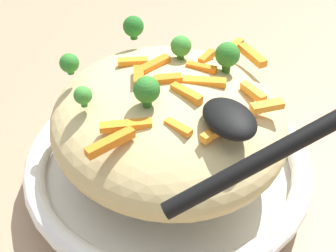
# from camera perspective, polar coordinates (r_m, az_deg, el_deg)

# --- Properties ---
(ground_plane) EXTENTS (2.40, 2.40, 0.00)m
(ground_plane) POSITION_cam_1_polar(r_m,az_deg,el_deg) (0.50, 0.00, -7.28)
(ground_plane) COLOR #9E7F60
(serving_bowl) EXTENTS (0.30, 0.30, 0.05)m
(serving_bowl) POSITION_cam_1_polar(r_m,az_deg,el_deg) (0.48, 0.00, -5.13)
(serving_bowl) COLOR white
(serving_bowl) RESTS_ON ground_plane
(pasta_mound) EXTENTS (0.25, 0.23, 0.09)m
(pasta_mound) POSITION_cam_1_polar(r_m,az_deg,el_deg) (0.44, 0.00, 0.79)
(pasta_mound) COLOR #D1BA7A
(pasta_mound) RESTS_ON serving_bowl
(carrot_piece_0) EXTENTS (0.02, 0.04, 0.01)m
(carrot_piece_0) POSITION_cam_1_polar(r_m,az_deg,el_deg) (0.35, -7.52, -2.14)
(carrot_piece_0) COLOR orange
(carrot_piece_0) RESTS_ON pasta_mound
(carrot_piece_1) EXTENTS (0.03, 0.02, 0.01)m
(carrot_piece_1) POSITION_cam_1_polar(r_m,az_deg,el_deg) (0.36, 1.33, -0.17)
(carrot_piece_1) COLOR orange
(carrot_piece_1) RESTS_ON pasta_mound
(carrot_piece_2) EXTENTS (0.03, 0.02, 0.01)m
(carrot_piece_2) POSITION_cam_1_polar(r_m,az_deg,el_deg) (0.41, -3.83, 6.48)
(carrot_piece_2) COLOR orange
(carrot_piece_2) RESTS_ON pasta_mound
(carrot_piece_3) EXTENTS (0.03, 0.02, 0.01)m
(carrot_piece_3) POSITION_cam_1_polar(r_m,az_deg,el_deg) (0.39, 2.41, 4.23)
(carrot_piece_3) COLOR orange
(carrot_piece_3) RESTS_ON pasta_mound
(carrot_piece_4) EXTENTS (0.04, 0.01, 0.01)m
(carrot_piece_4) POSITION_cam_1_polar(r_m,az_deg,el_deg) (0.47, 10.91, 9.07)
(carrot_piece_4) COLOR orange
(carrot_piece_4) RESTS_ON pasta_mound
(carrot_piece_5) EXTENTS (0.02, 0.03, 0.01)m
(carrot_piece_5) POSITION_cam_1_polar(r_m,az_deg,el_deg) (0.48, 8.62, 10.22)
(carrot_piece_5) COLOR orange
(carrot_piece_5) RESTS_ON pasta_mound
(carrot_piece_6) EXTENTS (0.02, 0.03, 0.01)m
(carrot_piece_6) POSITION_cam_1_polar(r_m,az_deg,el_deg) (0.41, 0.10, 6.22)
(carrot_piece_6) COLOR orange
(carrot_piece_6) RESTS_ON pasta_mound
(carrot_piece_7) EXTENTS (0.02, 0.04, 0.01)m
(carrot_piece_7) POSITION_cam_1_polar(r_m,az_deg,el_deg) (0.43, -2.20, 7.89)
(carrot_piece_7) COLOR orange
(carrot_piece_7) RESTS_ON pasta_mound
(carrot_piece_8) EXTENTS (0.03, 0.04, 0.01)m
(carrot_piece_8) POSITION_cam_1_polar(r_m,az_deg,el_deg) (0.41, 4.75, 5.77)
(carrot_piece_8) COLOR orange
(carrot_piece_8) RESTS_ON pasta_mound
(carrot_piece_9) EXTENTS (0.01, 0.03, 0.01)m
(carrot_piece_9) POSITION_cam_1_polar(r_m,az_deg,el_deg) (0.40, 12.78, 2.57)
(carrot_piece_9) COLOR orange
(carrot_piece_9) RESTS_ON pasta_mound
(carrot_piece_10) EXTENTS (0.03, 0.01, 0.01)m
(carrot_piece_10) POSITION_cam_1_polar(r_m,az_deg,el_deg) (0.41, 11.04, 4.37)
(carrot_piece_10) COLOR orange
(carrot_piece_10) RESTS_ON pasta_mound
(carrot_piece_11) EXTENTS (0.02, 0.02, 0.01)m
(carrot_piece_11) POSITION_cam_1_polar(r_m,az_deg,el_deg) (0.46, 5.08, 8.93)
(carrot_piece_11) COLOR orange
(carrot_piece_11) RESTS_ON pasta_mound
(carrot_piece_12) EXTENTS (0.02, 0.03, 0.01)m
(carrot_piece_12) POSITION_cam_1_polar(r_m,az_deg,el_deg) (0.36, 6.33, -0.60)
(carrot_piece_12) COLOR orange
(carrot_piece_12) RESTS_ON pasta_mound
(carrot_piece_13) EXTENTS (0.02, 0.04, 0.01)m
(carrot_piece_13) POSITION_cam_1_polar(r_m,az_deg,el_deg) (0.37, -5.52, 0.10)
(carrot_piece_13) COLOR orange
(carrot_piece_13) RESTS_ON pasta_mound
(carrot_piece_14) EXTENTS (0.02, 0.03, 0.01)m
(carrot_piece_14) POSITION_cam_1_polar(r_m,az_deg,el_deg) (0.44, -4.60, 8.35)
(carrot_piece_14) COLOR orange
(carrot_piece_14) RESTS_ON pasta_mound
(carrot_piece_15) EXTENTS (0.03, 0.03, 0.01)m
(carrot_piece_15) POSITION_cam_1_polar(r_m,az_deg,el_deg) (0.43, 4.37, 7.62)
(carrot_piece_15) COLOR orange
(carrot_piece_15) RESTS_ON pasta_mound
(broccoli_floret_0) EXTENTS (0.02, 0.02, 0.02)m
(broccoli_floret_0) POSITION_cam_1_polar(r_m,az_deg,el_deg) (0.44, 1.70, 10.33)
(broccoli_floret_0) COLOR #377928
(broccoli_floret_0) RESTS_ON pasta_mound
(broccoli_floret_1) EXTENTS (0.02, 0.02, 0.03)m
(broccoli_floret_1) POSITION_cam_1_polar(r_m,az_deg,el_deg) (0.37, -2.78, 4.69)
(broccoli_floret_1) COLOR #296820
(broccoli_floret_1) RESTS_ON pasta_mound
(broccoli_floret_2) EXTENTS (0.02, 0.02, 0.02)m
(broccoli_floret_2) POSITION_cam_1_polar(r_m,az_deg,el_deg) (0.39, -11.03, 3.92)
(broccoli_floret_2) COLOR #377928
(broccoli_floret_2) RESTS_ON pasta_mound
(broccoli_floret_3) EXTENTS (0.02, 0.02, 0.02)m
(broccoli_floret_3) POSITION_cam_1_polar(r_m,az_deg,el_deg) (0.44, -12.74, 7.98)
(broccoli_floret_3) COLOR #296820
(broccoli_floret_3) RESTS_ON pasta_mound
(broccoli_floret_4) EXTENTS (0.02, 0.02, 0.03)m
(broccoli_floret_4) POSITION_cam_1_polar(r_m,az_deg,el_deg) (0.43, 7.71, 9.17)
(broccoli_floret_4) COLOR #296820
(broccoli_floret_4) RESTS_ON pasta_mound
(broccoli_floret_5) EXTENTS (0.02, 0.02, 0.03)m
(broccoli_floret_5) POSITION_cam_1_polar(r_m,az_deg,el_deg) (0.49, -4.54, 12.78)
(broccoli_floret_5) COLOR #205B1C
(broccoli_floret_5) RESTS_ON pasta_mound
(serving_spoon) EXTENTS (0.12, 0.16, 0.08)m
(serving_spoon) POSITION_cam_1_polar(r_m,az_deg,el_deg) (0.33, 10.14, -0.30)
(serving_spoon) COLOR black
(serving_spoon) RESTS_ON pasta_mound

